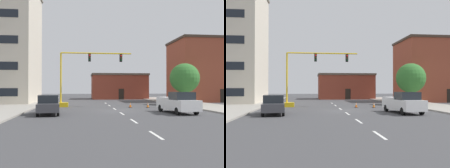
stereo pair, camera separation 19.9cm
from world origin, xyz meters
TOP-DOWN VIEW (x-y plane):
  - ground_plane at (0.00, 0.00)m, footprint 160.00×160.00m
  - sidewalk_left at (-11.97, 8.00)m, footprint 6.00×56.00m
  - sidewalk_right at (11.97, 8.00)m, footprint 6.00×56.00m
  - lane_stripe_seg_0 at (0.00, -14.00)m, footprint 0.16×2.40m
  - lane_stripe_seg_1 at (0.00, -8.50)m, footprint 0.16×2.40m
  - lane_stripe_seg_2 at (0.00, -3.00)m, footprint 0.16×2.40m
  - lane_stripe_seg_3 at (0.00, 2.50)m, footprint 0.16×2.40m
  - lane_stripe_seg_4 at (0.00, 8.00)m, footprint 0.16×2.40m
  - lane_stripe_seg_5 at (0.00, 13.50)m, footprint 0.16×2.40m
  - building_brick_center at (4.37, 29.80)m, footprint 11.98×7.84m
  - building_row_right at (18.99, 17.41)m, footprint 13.14×9.49m
  - traffic_signal_gantry at (-4.97, 6.17)m, footprint 9.78×1.20m
  - tree_right_mid at (10.86, 8.87)m, footprint 4.19×4.19m
  - pickup_truck_white at (5.25, -3.14)m, footprint 2.53×5.57m
  - sedan_dark_gray_near_left at (-6.62, -3.13)m, footprint 2.29×4.66m
  - traffic_cone_roadside_a at (4.23, 3.94)m, footprint 0.36×0.36m
  - traffic_cone_roadside_b at (2.14, 4.23)m, footprint 0.36×0.36m

SIDE VIEW (x-z plane):
  - ground_plane at x=0.00m, z-range 0.00..0.00m
  - lane_stripe_seg_0 at x=0.00m, z-range 0.00..0.01m
  - lane_stripe_seg_1 at x=0.00m, z-range 0.00..0.01m
  - lane_stripe_seg_2 at x=0.00m, z-range 0.00..0.01m
  - lane_stripe_seg_3 at x=0.00m, z-range 0.00..0.01m
  - lane_stripe_seg_4 at x=0.00m, z-range 0.00..0.01m
  - lane_stripe_seg_5 at x=0.00m, z-range 0.00..0.01m
  - sidewalk_left at x=-11.97m, z-range 0.00..0.14m
  - sidewalk_right at x=11.97m, z-range 0.00..0.14m
  - traffic_cone_roadside_a at x=4.23m, z-range -0.01..0.60m
  - traffic_cone_roadside_b at x=2.14m, z-range -0.01..0.63m
  - sedan_dark_gray_near_left at x=-6.62m, z-range 0.02..1.76m
  - pickup_truck_white at x=5.25m, z-range -0.02..1.97m
  - traffic_signal_gantry at x=-4.97m, z-range -1.13..5.70m
  - building_brick_center at x=4.37m, z-range 0.01..5.43m
  - tree_right_mid at x=10.86m, z-range 0.83..6.71m
  - building_row_right at x=18.99m, z-range 0.01..10.88m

